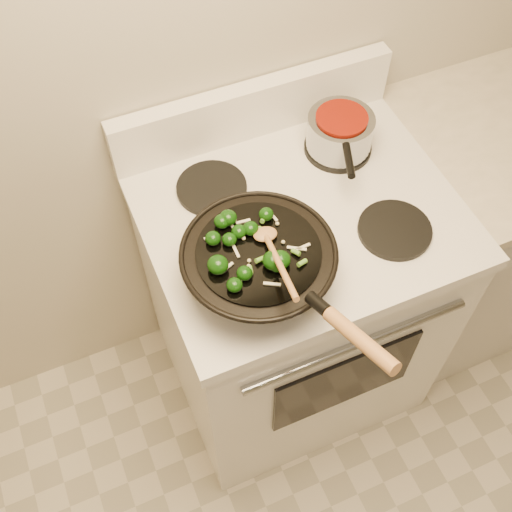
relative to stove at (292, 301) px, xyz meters
name	(u,v)px	position (x,y,z in m)	size (l,w,h in m)	color
stove	(292,301)	(0.00, 0.00, 0.00)	(0.78, 0.67, 1.08)	white
counter_unit	(491,221)	(0.76, 0.03, -0.01)	(0.89, 0.62, 0.91)	silver
wok	(260,265)	(-0.18, -0.16, 0.52)	(0.35, 0.57, 0.21)	black
stirfry	(247,248)	(-0.20, -0.14, 0.58)	(0.23, 0.22, 0.04)	black
wooden_spoon	(273,252)	(-0.16, -0.19, 0.60)	(0.07, 0.24, 0.09)	#AF7845
saucepan	(340,132)	(0.18, 0.15, 0.51)	(0.17, 0.27, 0.10)	gray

